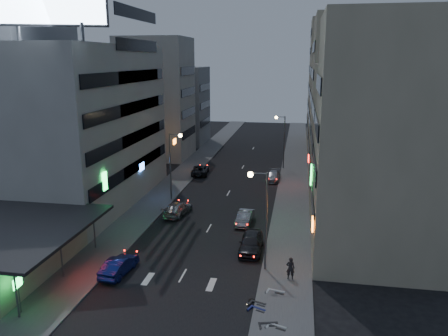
% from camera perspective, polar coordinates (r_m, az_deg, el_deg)
% --- Properties ---
extents(ground, '(180.00, 180.00, 0.00)m').
position_cam_1_polar(ground, '(32.06, -7.38, -17.06)').
color(ground, black).
rests_on(ground, ground).
extents(sidewalk_left, '(4.00, 120.00, 0.12)m').
position_cam_1_polar(sidewalk_left, '(60.77, -6.26, -1.73)').
color(sidewalk_left, '#4C4C4F').
rests_on(sidewalk_left, ground).
extents(sidewalk_right, '(4.00, 120.00, 0.12)m').
position_cam_1_polar(sidewalk_right, '(58.47, 9.00, -2.46)').
color(sidewalk_right, '#4C4C4F').
rests_on(sidewalk_right, ground).
extents(food_court, '(11.00, 13.00, 3.88)m').
position_cam_1_polar(food_court, '(38.81, -26.84, -9.52)').
color(food_court, tan).
rests_on(food_court, ground).
extents(white_building, '(14.00, 24.00, 18.00)m').
position_cam_1_polar(white_building, '(53.26, -18.95, 5.20)').
color(white_building, '#A5A5A0').
rests_on(white_building, ground).
extents(grey_tower, '(10.00, 14.00, 34.00)m').
position_cam_1_polar(grey_tower, '(60.06, -25.92, 13.17)').
color(grey_tower, gray).
rests_on(grey_tower, ground).
extents(shophouse_near, '(10.00, 11.00, 20.00)m').
position_cam_1_polar(shophouse_near, '(37.73, 19.63, 3.31)').
color(shophouse_near, tan).
rests_on(shophouse_near, ground).
extents(shophouse_mid, '(11.00, 12.00, 16.00)m').
position_cam_1_polar(shophouse_mid, '(49.34, 17.90, 3.45)').
color(shophouse_mid, tan).
rests_on(shophouse_mid, ground).
extents(shophouse_far, '(10.00, 14.00, 22.00)m').
position_cam_1_polar(shophouse_far, '(61.69, 16.07, 8.40)').
color(shophouse_far, tan).
rests_on(shophouse_far, ground).
extents(far_left_a, '(11.00, 10.00, 20.00)m').
position_cam_1_polar(far_left_a, '(75.35, -8.82, 8.94)').
color(far_left_a, '#A5A5A0').
rests_on(far_left_a, ground).
extents(far_left_b, '(12.00, 10.00, 15.00)m').
position_cam_1_polar(far_left_b, '(88.09, -6.36, 8.11)').
color(far_left_b, gray).
rests_on(far_left_b, ground).
extents(far_right_a, '(11.00, 12.00, 18.00)m').
position_cam_1_polar(far_right_a, '(76.79, 15.23, 7.96)').
color(far_right_a, tan).
rests_on(far_right_a, ground).
extents(far_right_b, '(12.00, 12.00, 24.00)m').
position_cam_1_polar(far_right_b, '(90.52, 14.92, 10.74)').
color(far_right_b, tan).
rests_on(far_right_b, ground).
extents(street_lamp_right_near, '(1.60, 0.44, 8.02)m').
position_cam_1_polar(street_lamp_right_near, '(34.09, 4.93, -5.07)').
color(street_lamp_right_near, '#595B60').
rests_on(street_lamp_right_near, sidewalk_right).
extents(street_lamp_left, '(1.60, 0.44, 8.02)m').
position_cam_1_polar(street_lamp_left, '(51.46, -6.64, 1.46)').
color(street_lamp_left, '#595B60').
rests_on(street_lamp_left, sidewalk_left).
extents(street_lamp_right_far, '(1.60, 0.44, 8.02)m').
position_cam_1_polar(street_lamp_right_far, '(67.09, 7.56, 4.38)').
color(street_lamp_right_far, '#595B60').
rests_on(street_lamp_right_far, sidewalk_right).
extents(parked_car_right_near, '(1.99, 4.84, 1.64)m').
position_cam_1_polar(parked_car_right_near, '(39.00, 3.56, -9.68)').
color(parked_car_right_near, '#222326').
rests_on(parked_car_right_near, ground).
extents(parked_car_right_mid, '(1.66, 4.12, 1.33)m').
position_cam_1_polar(parked_car_right_mid, '(45.14, 2.72, -6.50)').
color(parked_car_right_mid, gray).
rests_on(parked_car_right_mid, ground).
extents(parked_car_left, '(2.85, 5.17, 1.37)m').
position_cam_1_polar(parked_car_left, '(64.12, -3.13, -0.25)').
color(parked_car_left, '#222327').
rests_on(parked_car_left, ground).
extents(parked_car_right_far, '(1.87, 4.43, 1.28)m').
position_cam_1_polar(parked_car_right_far, '(61.19, 6.47, -1.06)').
color(parked_car_right_far, gray).
rests_on(parked_car_right_far, ground).
extents(road_car_blue, '(1.86, 4.33, 1.39)m').
position_cam_1_polar(road_car_blue, '(36.14, -13.54, -12.30)').
color(road_car_blue, navy).
rests_on(road_car_blue, ground).
extents(road_car_silver, '(2.61, 5.09, 1.41)m').
position_cam_1_polar(road_car_silver, '(47.88, -6.10, -5.29)').
color(road_car_silver, '#9DA0A5').
rests_on(road_car_silver, ground).
extents(person, '(0.67, 0.46, 1.78)m').
position_cam_1_polar(person, '(34.48, 8.67, -12.82)').
color(person, black).
rests_on(person, sidewalk_right).
extents(scooter_black_a, '(1.08, 2.00, 1.16)m').
position_cam_1_polar(scooter_black_a, '(29.58, 7.07, -18.35)').
color(scooter_black_a, black).
rests_on(scooter_black_a, sidewalk_right).
extents(scooter_silver_a, '(1.14, 1.89, 1.09)m').
position_cam_1_polar(scooter_silver_a, '(29.15, 8.31, -19.02)').
color(scooter_silver_a, '#ACAFB4').
rests_on(scooter_silver_a, sidewalk_right).
extents(scooter_blue, '(1.21, 1.81, 1.05)m').
position_cam_1_polar(scooter_blue, '(30.67, 5.61, -17.15)').
color(scooter_blue, navy).
rests_on(scooter_blue, sidewalk_right).
extents(scooter_black_b, '(1.11, 1.82, 1.06)m').
position_cam_1_polar(scooter_black_b, '(31.33, 5.66, -16.42)').
color(scooter_black_b, black).
rests_on(scooter_black_b, sidewalk_right).
extents(scooter_silver_b, '(1.07, 2.00, 1.16)m').
position_cam_1_polar(scooter_silver_b, '(32.87, 8.06, -14.83)').
color(scooter_silver_b, '#B6B7BE').
rests_on(scooter_silver_b, sidewalk_right).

